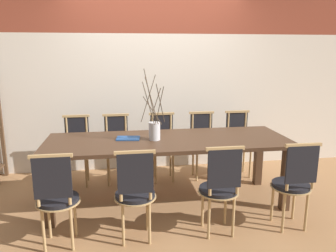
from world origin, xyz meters
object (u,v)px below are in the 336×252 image
dining_table (168,147)px  chair_far_center (163,144)px  vase_centerpiece (154,129)px  chair_near_center (220,186)px  book_stack (128,138)px

dining_table → chair_far_center: bearing=87.1°
dining_table → vase_centerpiece: (-0.15, 0.00, 0.21)m
dining_table → chair_near_center: 0.85m
vase_centerpiece → book_stack: vase_centerpiece is taller
chair_near_center → chair_far_center: 1.52m
dining_table → chair_near_center: bearing=-62.9°
book_stack → chair_far_center: bearing=54.5°
chair_far_center → vase_centerpiece: bearing=75.7°
dining_table → chair_far_center: size_ratio=2.99×
chair_near_center → vase_centerpiece: vase_centerpiece is taller
chair_far_center → book_stack: 0.86m
chair_near_center → chair_far_center: size_ratio=1.00×
chair_far_center → dining_table: bearing=87.1°
chair_near_center → book_stack: size_ratio=3.30×
dining_table → book_stack: bearing=170.4°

